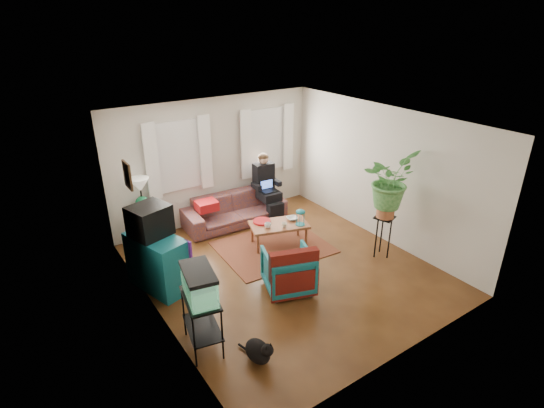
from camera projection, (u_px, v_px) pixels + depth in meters
floor at (285, 269)px, 7.42m from camera, size 4.50×5.00×0.01m
ceiling at (287, 122)px, 6.35m from camera, size 4.50×5.00×0.01m
wall_back at (215, 161)px, 8.77m from camera, size 4.50×0.01×2.60m
wall_front at (410, 272)px, 5.00m from camera, size 4.50×0.01×2.60m
wall_left at (151, 239)px, 5.74m from camera, size 0.01×5.00×2.60m
wall_right at (382, 174)px, 8.04m from camera, size 0.01×5.00×2.60m
window_left at (178, 156)px, 8.25m from camera, size 1.08×0.04×1.38m
window_right at (266, 140)px, 9.30m from camera, size 1.08×0.04×1.38m
curtains_left at (180, 157)px, 8.19m from camera, size 1.36×0.06×1.50m
curtains_right at (268, 141)px, 9.24m from camera, size 1.36×0.06×1.50m
picture_frame at (128, 175)px, 6.13m from camera, size 0.04×0.32×0.40m
area_rug at (273, 247)px, 8.10m from camera, size 2.09×1.71×0.01m
sofa at (234, 205)px, 8.88m from camera, size 2.18×0.96×0.84m
seated_person at (266, 188)px, 9.15m from camera, size 0.57×0.69×1.27m
side_table at (145, 225)px, 8.20m from camera, size 0.49×0.49×0.69m
table_lamp at (141, 195)px, 7.93m from camera, size 0.36×0.36×0.63m
dresser at (158, 262)px, 6.76m from camera, size 0.79×1.13×0.92m
crt_tv at (150, 221)px, 6.54m from camera, size 0.69×0.65×0.49m
aquarium_stand at (202, 322)px, 5.54m from camera, size 0.53×0.78×0.80m
aquarium at (199, 284)px, 5.29m from camera, size 0.48×0.71×0.42m
black_cat at (258, 349)px, 5.39m from camera, size 0.36×0.48×0.36m
armchair at (288, 268)px, 6.75m from camera, size 0.92×0.89×0.76m
serape_throw at (294, 270)px, 6.42m from camera, size 0.78×0.41×0.62m
coffee_table at (279, 234)px, 8.12m from camera, size 1.21×0.90×0.45m
cup_a at (268, 225)px, 7.86m from camera, size 0.15×0.15×0.10m
cup_b at (284, 225)px, 7.87m from camera, size 0.12×0.12×0.09m
bowl at (292, 218)px, 8.18m from camera, size 0.27×0.27×0.05m
snack_tray at (262, 221)px, 8.08m from camera, size 0.42×0.42×0.04m
birdcage at (300, 217)px, 7.93m from camera, size 0.22×0.22×0.32m
plant_stand at (382, 237)px, 7.67m from camera, size 0.43×0.43×0.80m
potted_plant at (388, 188)px, 7.28m from camera, size 1.11×1.03×1.01m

